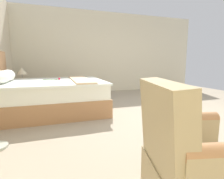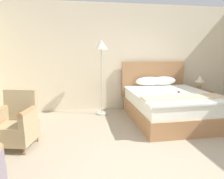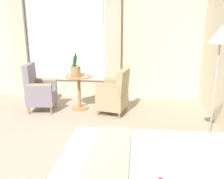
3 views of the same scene
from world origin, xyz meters
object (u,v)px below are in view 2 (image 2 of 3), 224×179
object	(u,v)px
bedside_lamp	(200,80)
floor_lamp_brass	(101,54)
nightstand	(198,99)
bed	(168,104)
armchair_by_window	(17,123)

from	to	relation	value
bedside_lamp	floor_lamp_brass	distance (m)	2.77
bedside_lamp	nightstand	bearing A→B (deg)	0.00
bed	floor_lamp_brass	xyz separation A→B (m)	(-1.47, 0.63, 1.13)
nightstand	armchair_by_window	world-z (taller)	armchair_by_window
nightstand	armchair_by_window	size ratio (longest dim) A/B	0.57
bedside_lamp	armchair_by_window	world-z (taller)	armchair_by_window
armchair_by_window	floor_lamp_brass	bearing A→B (deg)	43.08
bedside_lamp	armchair_by_window	bearing A→B (deg)	-160.17
bed	armchair_by_window	bearing A→B (deg)	-164.42
bedside_lamp	armchair_by_window	xyz separation A→B (m)	(-4.26, -1.54, -0.39)
floor_lamp_brass	bed	bearing A→B (deg)	-23.09
nightstand	bedside_lamp	distance (m)	0.53
bed	armchair_by_window	distance (m)	3.18
bed	armchair_by_window	xyz separation A→B (m)	(-3.06, -0.85, 0.04)
nightstand	armchair_by_window	distance (m)	4.54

